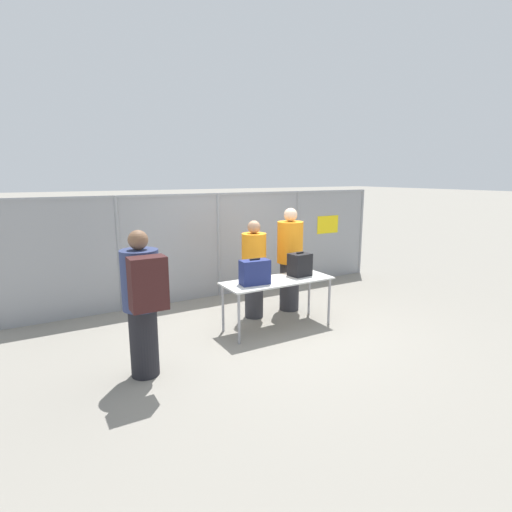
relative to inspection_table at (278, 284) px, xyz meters
name	(u,v)px	position (x,y,z in m)	size (l,w,h in m)	color
ground_plane	(271,326)	(-0.07, 0.08, -0.70)	(120.00, 120.00, 0.00)	gray
fence_section	(220,243)	(-0.04, 2.04, 0.36)	(7.63, 0.07, 2.03)	gray
inspection_table	(278,284)	(0.00, 0.00, 0.00)	(1.76, 0.65, 0.77)	silver
suitcase_navy	(255,272)	(-0.43, -0.03, 0.25)	(0.45, 0.26, 0.39)	navy
suitcase_black	(300,265)	(0.46, 0.06, 0.25)	(0.35, 0.29, 0.39)	black
traveler_hooded	(143,299)	(-2.21, -0.56, 0.26)	(0.44, 0.68, 1.76)	black
security_worker_near	(254,268)	(-0.09, 0.60, 0.14)	(0.41, 0.41, 1.64)	#2D2D33
security_worker_far	(290,258)	(0.65, 0.62, 0.23)	(0.45, 0.45, 1.81)	#2D2D33
utility_trailer	(214,255)	(0.65, 3.91, -0.29)	(3.60, 2.06, 0.70)	#B2B2B7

